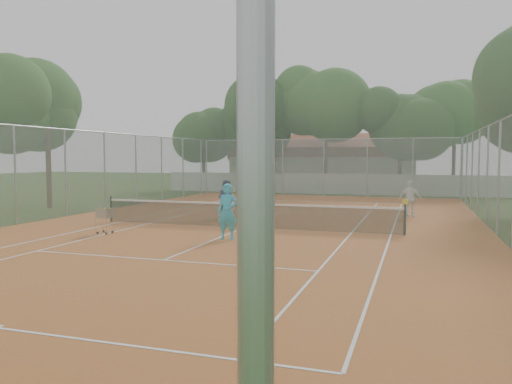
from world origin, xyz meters
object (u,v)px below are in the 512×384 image
(clubhouse, at_px, (325,163))
(player_far_right, at_px, (410,199))
(player_far_left, at_px, (226,199))
(ball_hopper, at_px, (105,220))
(tennis_net, at_px, (244,215))
(player_near, at_px, (227,212))

(clubhouse, height_order, player_far_right, clubhouse)
(clubhouse, distance_m, player_far_right, 24.90)
(player_far_left, height_order, ball_hopper, player_far_left)
(player_far_left, relative_size, ball_hopper, 1.69)
(player_far_left, bearing_deg, tennis_net, 136.19)
(clubhouse, xyz_separation_m, player_far_left, (0.16, -26.21, -1.34))
(player_near, bearing_deg, player_far_left, 108.06)
(player_near, bearing_deg, clubhouse, 90.44)
(player_near, distance_m, player_far_left, 5.99)
(clubhouse, relative_size, player_far_left, 9.71)
(clubhouse, bearing_deg, ball_hopper, -93.87)
(player_near, distance_m, player_far_right, 9.99)
(tennis_net, relative_size, player_far_left, 7.03)
(player_far_right, xyz_separation_m, ball_hopper, (-10.21, -8.47, -0.33))
(player_far_left, distance_m, ball_hopper, 6.24)
(tennis_net, height_order, ball_hopper, ball_hopper)
(tennis_net, bearing_deg, clubhouse, 93.95)
(tennis_net, distance_m, clubhouse, 29.12)
(player_far_left, bearing_deg, player_far_right, -148.48)
(clubhouse, relative_size, ball_hopper, 16.37)
(tennis_net, bearing_deg, player_far_right, 42.17)
(player_near, xyz_separation_m, player_far_right, (5.65, 8.23, -0.09))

